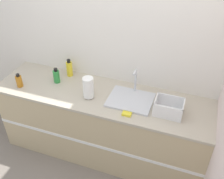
# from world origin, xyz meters

# --- Properties ---
(ground_plane) EXTENTS (12.00, 12.00, 0.00)m
(ground_plane) POSITION_xyz_m (0.00, 0.00, 0.00)
(ground_plane) COLOR slate
(wall_back) EXTENTS (4.79, 0.06, 2.60)m
(wall_back) POSITION_xyz_m (0.00, 0.69, 1.30)
(wall_back) COLOR silver
(wall_back) RESTS_ON ground_plane
(counter_cabinet) EXTENTS (2.42, 0.68, 0.89)m
(counter_cabinet) POSITION_xyz_m (0.00, 0.33, 0.45)
(counter_cabinet) COLOR tan
(counter_cabinet) RESTS_ON ground_plane
(sink) EXTENTS (0.47, 0.38, 0.29)m
(sink) POSITION_xyz_m (0.32, 0.34, 0.91)
(sink) COLOR silver
(sink) RESTS_ON counter_cabinet
(paper_towel_roll) EXTENTS (0.12, 0.12, 0.24)m
(paper_towel_roll) POSITION_xyz_m (-0.11, 0.24, 1.01)
(paper_towel_roll) COLOR #4C4C51
(paper_towel_roll) RESTS_ON counter_cabinet
(dish_rack) EXTENTS (0.28, 0.21, 0.15)m
(dish_rack) POSITION_xyz_m (0.73, 0.27, 0.95)
(dish_rack) COLOR white
(dish_rack) RESTS_ON counter_cabinet
(bottle_green) EXTENTS (0.07, 0.07, 0.18)m
(bottle_green) POSITION_xyz_m (-0.58, 0.38, 0.97)
(bottle_green) COLOR #2D8C3D
(bottle_green) RESTS_ON counter_cabinet
(bottle_yellow) EXTENTS (0.07, 0.07, 0.22)m
(bottle_yellow) POSITION_xyz_m (-0.50, 0.56, 0.99)
(bottle_yellow) COLOR yellow
(bottle_yellow) RESTS_ON counter_cabinet
(bottle_amber) EXTENTS (0.07, 0.07, 0.16)m
(bottle_amber) POSITION_xyz_m (-0.93, 0.16, 0.96)
(bottle_amber) COLOR #B26B19
(bottle_amber) RESTS_ON counter_cabinet
(sponge) EXTENTS (0.09, 0.06, 0.02)m
(sponge) POSITION_xyz_m (0.36, 0.10, 0.90)
(sponge) COLOR yellow
(sponge) RESTS_ON counter_cabinet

